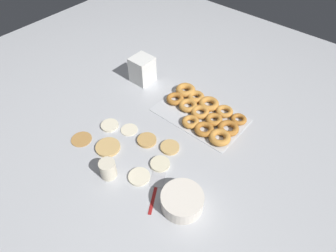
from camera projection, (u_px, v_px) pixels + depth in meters
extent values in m
plane|color=#B2B5BA|center=(150.00, 135.00, 1.52)|extent=(3.00, 3.00, 0.00)
cylinder|color=beige|center=(129.00, 129.00, 1.54)|extent=(0.09, 0.09, 0.01)
cylinder|color=beige|center=(160.00, 164.00, 1.39)|extent=(0.09, 0.09, 0.01)
cylinder|color=tan|center=(147.00, 140.00, 1.49)|extent=(0.10, 0.10, 0.02)
cylinder|color=beige|center=(139.00, 177.00, 1.34)|extent=(0.10, 0.10, 0.01)
cylinder|color=beige|center=(110.00, 125.00, 1.56)|extent=(0.09, 0.09, 0.01)
cylinder|color=#B27F42|center=(81.00, 139.00, 1.50)|extent=(0.10, 0.10, 0.01)
cylinder|color=tan|center=(108.00, 147.00, 1.46)|extent=(0.12, 0.12, 0.01)
cylinder|color=tan|center=(169.00, 148.00, 1.45)|extent=(0.09, 0.09, 0.01)
cube|color=silver|center=(200.00, 115.00, 1.62)|extent=(0.48, 0.30, 0.01)
torus|color=#AD6B28|center=(239.00, 119.00, 1.57)|extent=(0.08, 0.08, 0.02)
torus|color=#C68438|center=(224.00, 111.00, 1.61)|extent=(0.09, 0.09, 0.03)
torus|color=#C68438|center=(209.00, 104.00, 1.65)|extent=(0.11, 0.11, 0.03)
torus|color=#C68438|center=(196.00, 97.00, 1.69)|extent=(0.10, 0.10, 0.03)
torus|color=#C68438|center=(186.00, 90.00, 1.73)|extent=(0.11, 0.11, 0.04)
torus|color=#AD6B28|center=(228.00, 128.00, 1.53)|extent=(0.11, 0.11, 0.03)
torus|color=#B7752D|center=(214.00, 119.00, 1.57)|extent=(0.09, 0.09, 0.03)
torus|color=#C68438|center=(200.00, 112.00, 1.61)|extent=(0.10, 0.10, 0.03)
torus|color=#C68438|center=(188.00, 105.00, 1.65)|extent=(0.10, 0.10, 0.03)
torus|color=#AD6B28|center=(175.00, 99.00, 1.68)|extent=(0.10, 0.10, 0.03)
torus|color=#C68438|center=(220.00, 137.00, 1.48)|extent=(0.11, 0.11, 0.03)
torus|color=#AD6B28|center=(204.00, 129.00, 1.52)|extent=(0.10, 0.10, 0.03)
torus|color=#C68438|center=(191.00, 122.00, 1.56)|extent=(0.09, 0.09, 0.03)
cylinder|color=silver|center=(182.00, 201.00, 1.22)|extent=(0.18, 0.18, 0.07)
cube|color=white|center=(143.00, 78.00, 1.83)|extent=(0.12, 0.12, 0.03)
cube|color=white|center=(143.00, 75.00, 1.81)|extent=(0.12, 0.12, 0.03)
cube|color=white|center=(142.00, 71.00, 1.79)|extent=(0.12, 0.12, 0.03)
cube|color=white|center=(142.00, 68.00, 1.77)|extent=(0.12, 0.12, 0.03)
cube|color=white|center=(142.00, 64.00, 1.75)|extent=(0.12, 0.12, 0.03)
cube|color=white|center=(142.00, 60.00, 1.73)|extent=(0.12, 0.12, 0.03)
cylinder|color=beige|center=(108.00, 169.00, 1.32)|extent=(0.07, 0.07, 0.09)
cube|color=maroon|center=(153.00, 200.00, 1.26)|extent=(0.08, 0.12, 0.01)
cube|color=#A8A8AD|center=(158.00, 177.00, 1.34)|extent=(0.11, 0.12, 0.01)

